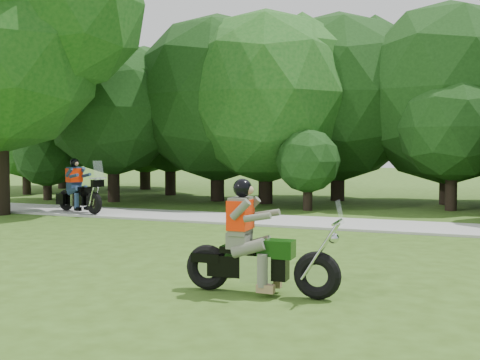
% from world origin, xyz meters
% --- Properties ---
extents(ground, '(100.00, 100.00, 0.00)m').
position_xyz_m(ground, '(0.00, 0.00, 0.00)').
color(ground, '#314D16').
rests_on(ground, ground).
extents(walkway, '(60.00, 2.20, 0.06)m').
position_xyz_m(walkway, '(0.00, 8.00, 0.03)').
color(walkway, '#9A9A95').
rests_on(walkway, ground).
extents(tree_line, '(39.22, 12.10, 7.11)m').
position_xyz_m(tree_line, '(1.48, 14.34, 3.62)').
color(tree_line, black).
rests_on(tree_line, ground).
extents(big_tree_west, '(8.64, 6.56, 9.96)m').
position_xyz_m(big_tree_west, '(-10.54, 6.85, 5.76)').
color(big_tree_west, black).
rests_on(big_tree_west, ground).
extents(chopper_motorcycle, '(2.25, 0.60, 1.61)m').
position_xyz_m(chopper_motorcycle, '(0.02, 0.29, 0.59)').
color(chopper_motorcycle, black).
rests_on(chopper_motorcycle, ground).
extents(touring_motorcycle, '(2.07, 1.15, 1.63)m').
position_xyz_m(touring_motorcycle, '(-8.37, 7.47, 0.65)').
color(touring_motorcycle, black).
rests_on(touring_motorcycle, walkway).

